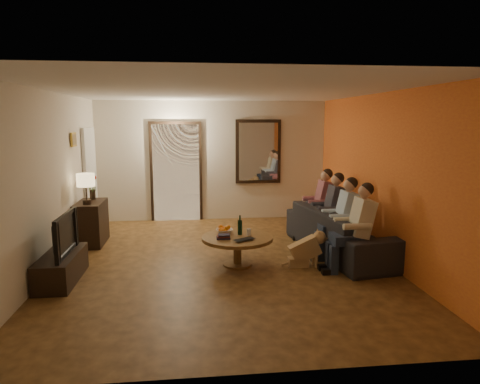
{
  "coord_description": "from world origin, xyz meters",
  "views": [
    {
      "loc": [
        -0.44,
        -6.36,
        2.17
      ],
      "look_at": [
        0.3,
        0.3,
        1.05
      ],
      "focal_mm": 32.0,
      "sensor_mm": 36.0,
      "label": 1
    }
  ],
  "objects": [
    {
      "name": "framed_art",
      "position": [
        -2.47,
        1.3,
        1.85
      ],
      "size": [
        0.03,
        0.28,
        0.24
      ],
      "primitive_type": "cube",
      "color": "#B28C33",
      "rests_on": "left_wall"
    },
    {
      "name": "coffee_table",
      "position": [
        0.21,
        -0.16,
        0.23
      ],
      "size": [
        1.25,
        1.25,
        0.45
      ],
      "primitive_type": "cylinder",
      "rotation": [
        0.0,
        0.0,
        0.18
      ],
      "color": "brown",
      "rests_on": "floor"
    },
    {
      "name": "fridge_glimpse",
      "position": [
        -0.55,
        2.98,
        0.9
      ],
      "size": [
        0.45,
        0.03,
        1.7
      ],
      "primitive_type": "cube",
      "color": "silver",
      "rests_on": "floor"
    },
    {
      "name": "tv_stand",
      "position": [
        -2.25,
        -0.54,
        0.19
      ],
      "size": [
        0.45,
        1.14,
        0.38
      ],
      "primitive_type": "cube",
      "color": "black",
      "rests_on": "floor"
    },
    {
      "name": "dresser",
      "position": [
        -2.25,
        1.28,
        0.38
      ],
      "size": [
        0.45,
        0.85,
        0.76
      ],
      "primitive_type": "cube",
      "color": "black",
      "rests_on": "floor"
    },
    {
      "name": "ceiling",
      "position": [
        0.0,
        0.0,
        2.6
      ],
      "size": [
        5.0,
        6.0,
        0.01
      ],
      "primitive_type": "cube",
      "color": "white",
      "rests_on": "back_wall"
    },
    {
      "name": "kitchen_doorway",
      "position": [
        -0.8,
        2.98,
        1.05
      ],
      "size": [
        1.0,
        0.06,
        2.1
      ],
      "primitive_type": "cube",
      "color": "#FFE0A5",
      "rests_on": "floor"
    },
    {
      "name": "white_door",
      "position": [
        -2.46,
        2.3,
        1.02
      ],
      "size": [
        0.06,
        0.85,
        2.04
      ],
      "primitive_type": "cube",
      "color": "white",
      "rests_on": "floor"
    },
    {
      "name": "left_wall",
      "position": [
        -2.5,
        0.0,
        1.3
      ],
      "size": [
        0.02,
        6.0,
        2.6
      ],
      "primitive_type": "cube",
      "color": "beige",
      "rests_on": "floor"
    },
    {
      "name": "front_wall",
      "position": [
        0.0,
        -3.0,
        1.3
      ],
      "size": [
        5.0,
        0.02,
        2.6
      ],
      "primitive_type": "cube",
      "color": "beige",
      "rests_on": "floor"
    },
    {
      "name": "book_stack",
      "position": [
        -0.01,
        -0.26,
        0.48
      ],
      "size": [
        0.2,
        0.15,
        0.07
      ],
      "primitive_type": null,
      "color": "black",
      "rests_on": "coffee_table"
    },
    {
      "name": "laptop",
      "position": [
        0.31,
        -0.44,
        0.46
      ],
      "size": [
        0.39,
        0.35,
        0.03
      ],
      "primitive_type": "imported",
      "rotation": [
        0.0,
        0.0,
        0.54
      ],
      "color": "black",
      "rests_on": "coffee_table"
    },
    {
      "name": "table_lamp",
      "position": [
        -2.25,
        1.06,
        1.03
      ],
      "size": [
        0.3,
        0.3,
        0.54
      ],
      "primitive_type": null,
      "color": "beige",
      "rests_on": "dresser"
    },
    {
      "name": "sofa",
      "position": [
        2.0,
        0.29,
        0.37
      ],
      "size": [
        2.63,
        1.35,
        0.73
      ],
      "primitive_type": "imported",
      "rotation": [
        0.0,
        0.0,
        1.72
      ],
      "color": "black",
      "rests_on": "floor"
    },
    {
      "name": "oranges",
      "position": [
        0.03,
        0.06,
        0.55
      ],
      "size": [
        0.2,
        0.2,
        0.08
      ],
      "primitive_type": null,
      "color": "orange",
      "rests_on": "bowl"
    },
    {
      "name": "floor",
      "position": [
        0.0,
        0.0,
        0.0
      ],
      "size": [
        5.0,
        6.0,
        0.01
      ],
      "primitive_type": "cube",
      "color": "#402911",
      "rests_on": "ground"
    },
    {
      "name": "person_b",
      "position": [
        1.9,
        -0.01,
        0.6
      ],
      "size": [
        0.6,
        0.4,
        1.2
      ],
      "primitive_type": null,
      "color": "tan",
      "rests_on": "sofa"
    },
    {
      "name": "right_wall",
      "position": [
        2.5,
        0.0,
        1.3
      ],
      "size": [
        0.02,
        6.0,
        2.6
      ],
      "primitive_type": "cube",
      "color": "beige",
      "rests_on": "floor"
    },
    {
      "name": "mirror_glass",
      "position": [
        1.0,
        2.93,
        1.5
      ],
      "size": [
        0.86,
        0.02,
        1.26
      ],
      "primitive_type": "cube",
      "color": "white",
      "rests_on": "back_wall"
    },
    {
      "name": "wine_bottle",
      "position": [
        0.26,
        -0.06,
        0.6
      ],
      "size": [
        0.07,
        0.07,
        0.31
      ],
      "primitive_type": null,
      "color": "black",
      "rests_on": "coffee_table"
    },
    {
      "name": "orange_accent",
      "position": [
        2.49,
        0.0,
        1.3
      ],
      "size": [
        0.01,
        6.0,
        2.6
      ],
      "primitive_type": "cube",
      "color": "#DF5A26",
      "rests_on": "right_wall"
    },
    {
      "name": "art_canvas",
      "position": [
        -2.46,
        1.3,
        1.85
      ],
      "size": [
        0.01,
        0.22,
        0.18
      ],
      "primitive_type": "cube",
      "color": "brown",
      "rests_on": "left_wall"
    },
    {
      "name": "person_c",
      "position": [
        1.9,
        0.59,
        0.6
      ],
      "size": [
        0.6,
        0.4,
        1.2
      ],
      "primitive_type": null,
      "color": "tan",
      "rests_on": "sofa"
    },
    {
      "name": "wine_glass",
      "position": [
        0.39,
        -0.11,
        0.5
      ],
      "size": [
        0.06,
        0.06,
        0.1
      ],
      "primitive_type": "cylinder",
      "color": "silver",
      "rests_on": "coffee_table"
    },
    {
      "name": "back_wall",
      "position": [
        0.0,
        3.0,
        1.3
      ],
      "size": [
        5.0,
        0.02,
        2.6
      ],
      "primitive_type": "cube",
      "color": "beige",
      "rests_on": "floor"
    },
    {
      "name": "dog",
      "position": [
        1.21,
        -0.32,
        0.28
      ],
      "size": [
        0.56,
        0.24,
        0.56
      ],
      "primitive_type": null,
      "rotation": [
        0.0,
        0.0,
        -0.01
      ],
      "color": "#A57C4C",
      "rests_on": "floor"
    },
    {
      "name": "person_a",
      "position": [
        1.9,
        -0.61,
        0.6
      ],
      "size": [
        0.6,
        0.4,
        1.2
      ],
      "primitive_type": null,
      "color": "tan",
      "rests_on": "sofa"
    },
    {
      "name": "flower_vase",
      "position": [
        -2.25,
        1.5,
        0.98
      ],
      "size": [
        0.14,
        0.14,
        0.44
      ],
      "primitive_type": null,
      "color": "red",
      "rests_on": "dresser"
    },
    {
      "name": "tv",
      "position": [
        -2.25,
        -0.54,
        0.66
      ],
      "size": [
        0.97,
        0.13,
        0.56
      ],
      "primitive_type": "imported",
      "rotation": [
        0.0,
        0.0,
        1.57
      ],
      "color": "black",
      "rests_on": "tv_stand"
    },
    {
      "name": "person_d",
      "position": [
        1.9,
        1.19,
        0.6
      ],
      "size": [
        0.6,
        0.4,
        1.2
      ],
      "primitive_type": null,
      "color": "tan",
      "rests_on": "sofa"
    },
    {
      "name": "mirror_frame",
      "position": [
        1.0,
        2.96,
        1.5
      ],
      "size": [
        1.0,
        0.05,
        1.4
      ],
      "primitive_type": "cube",
      "color": "black",
      "rests_on": "back_wall"
    },
    {
      "name": "bowl",
      "position": [
        0.03,
        0.06,
        0.48
      ],
      "size": [
        0.26,
        0.26,
        0.06
      ],
      "primitive_type": "imported",
      "color": "white",
      "rests_on": "coffee_table"
    },
    {
      "name": "door_trim",
      "position": [
        -0.8,
        2.97,
        1.05
      ],
      "size": [
        1.12,
        0.04,
        2.22
      ],
      "primitive_type": "cube",
      "color": "black",
      "rests_on": "floor"
    }
  ]
}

